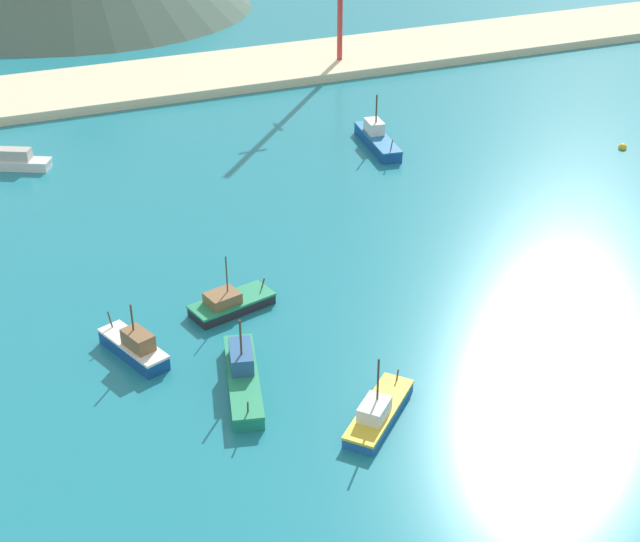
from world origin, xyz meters
name	(u,v)px	position (x,y,z in m)	size (l,w,h in m)	color
ground	(472,343)	(0.00, 30.00, -0.25)	(260.00, 280.00, 0.50)	teal
fishing_boat_0	(377,139)	(11.55, 69.73, 0.95)	(3.86, 11.07, 6.18)	#14478C
fishing_boat_2	(135,347)	(-24.80, 38.33, 0.92)	(4.27, 7.18, 4.76)	#14478C
fishing_boat_4	(230,303)	(-16.03, 41.81, 0.70)	(7.50, 4.42, 5.17)	#232328
fishing_boat_6	(243,375)	(-18.42, 31.69, 0.88)	(4.75, 10.53, 5.42)	#198466
fishing_boat_7	(378,412)	(-11.20, 24.21, 0.69)	(7.46, 7.02, 5.30)	#1E5BA8
fishing_boat_9	(6,161)	(-29.50, 80.40, 0.83)	(10.32, 6.82, 2.33)	silver
buoy_1	(623,147)	(37.82, 57.47, 0.17)	(0.97, 0.97, 0.97)	gold
beach_strip	(200,75)	(0.00, 103.41, 0.60)	(247.00, 18.03, 1.20)	beige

